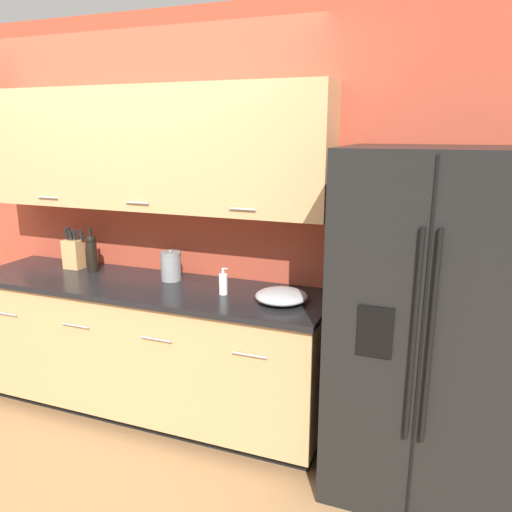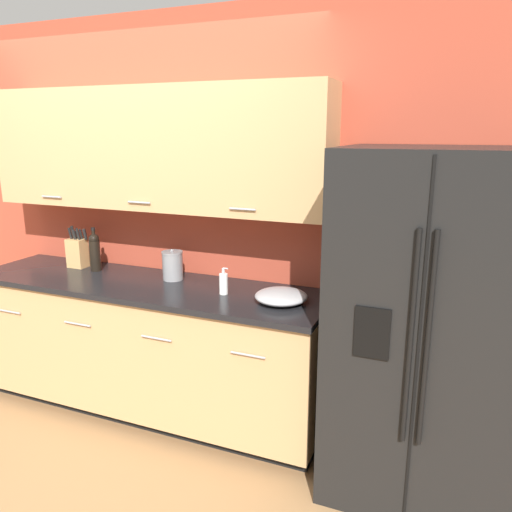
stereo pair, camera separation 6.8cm
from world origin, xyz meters
The scene contains 9 objects.
ground_plane centered at (0.00, 0.00, 0.00)m, with size 14.00×14.00×0.00m, color #997047.
wall_back centered at (0.05, 1.05, 1.44)m, with size 10.00×0.39×2.60m.
counter_unit centered at (0.17, 0.77, 0.46)m, with size 2.42×0.64×0.92m.
refrigerator centered at (1.90, 0.70, 0.90)m, with size 0.90×0.78×1.79m.
knife_block centered at (-0.49, 0.89, 1.03)m, with size 0.14×0.09×0.30m.
wine_bottle centered at (-0.30, 0.87, 1.05)m, with size 0.07×0.07×0.31m.
soap_dispenser centered at (0.74, 0.75, 0.98)m, with size 0.06×0.05×0.16m.
steel_canister centered at (0.31, 0.89, 1.01)m, with size 0.14×0.14×0.20m.
mixing_bowl centered at (1.11, 0.73, 0.95)m, with size 0.30×0.30×0.07m.
Camera 1 is at (1.94, -1.83, 1.87)m, focal length 35.00 mm.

